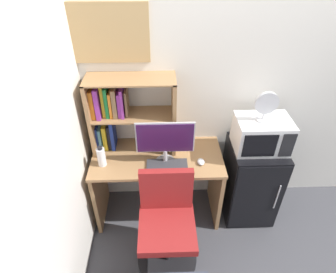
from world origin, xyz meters
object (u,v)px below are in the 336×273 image
(mini_fridge, at_px, (251,181))
(microwave, at_px, (262,134))
(keyboard, at_px, (167,165))
(computer_mouse, at_px, (201,162))
(desk_chair, at_px, (167,228))
(monitor, at_px, (165,140))
(water_bottle, at_px, (101,157))
(desk_fan, at_px, (266,105))
(hutch_bookshelf, at_px, (120,111))
(wall_corkboard, at_px, (100,34))

(mini_fridge, distance_m, microwave, 0.58)
(keyboard, relative_size, microwave, 0.77)
(keyboard, bearing_deg, mini_fridge, 8.65)
(computer_mouse, distance_m, mini_fridge, 0.66)
(computer_mouse, xyz_separation_m, desk_chair, (-0.32, -0.41, -0.39))
(mini_fridge, bearing_deg, keyboard, -171.35)
(monitor, height_order, water_bottle, monitor)
(mini_fridge, relative_size, desk_fan, 3.15)
(hutch_bookshelf, xyz_separation_m, water_bottle, (-0.17, -0.26, -0.31))
(hutch_bookshelf, distance_m, desk_chair, 1.10)
(water_bottle, bearing_deg, hutch_bookshelf, 57.48)
(microwave, height_order, desk_fan, desk_fan)
(monitor, bearing_deg, water_bottle, -177.97)
(mini_fridge, bearing_deg, monitor, -174.89)
(hutch_bookshelf, xyz_separation_m, computer_mouse, (0.72, -0.27, -0.38))
(keyboard, relative_size, computer_mouse, 3.98)
(microwave, xyz_separation_m, desk_chair, (-0.86, -0.52, -0.60))
(monitor, distance_m, computer_mouse, 0.40)
(water_bottle, xyz_separation_m, desk_chair, (0.56, -0.42, -0.46))
(hutch_bookshelf, height_order, computer_mouse, hutch_bookshelf)
(computer_mouse, height_order, microwave, microwave)
(monitor, bearing_deg, desk_chair, -89.97)
(desk_fan, distance_m, desk_chair, 1.34)
(hutch_bookshelf, distance_m, wall_corkboard, 0.66)
(desk_fan, bearing_deg, keyboard, -171.31)
(computer_mouse, height_order, mini_fridge, mini_fridge)
(hutch_bookshelf, height_order, water_bottle, hutch_bookshelf)
(hutch_bookshelf, relative_size, monitor, 1.50)
(keyboard, bearing_deg, wall_corkboard, 141.42)
(water_bottle, distance_m, wall_corkboard, 1.02)
(water_bottle, bearing_deg, keyboard, -3.17)
(hutch_bookshelf, bearing_deg, wall_corkboard, 130.24)
(mini_fridge, bearing_deg, microwave, 89.77)
(monitor, relative_size, mini_fridge, 0.59)
(keyboard, xyz_separation_m, computer_mouse, (0.31, 0.02, 0.01))
(monitor, distance_m, desk_chair, 0.76)
(monitor, relative_size, desk_chair, 0.54)
(desk_fan, distance_m, wall_corkboard, 1.46)
(mini_fridge, relative_size, desk_chair, 0.92)
(monitor, height_order, computer_mouse, monitor)
(water_bottle, distance_m, microwave, 1.44)
(microwave, bearing_deg, computer_mouse, -168.48)
(mini_fridge, distance_m, desk_chair, 1.01)
(hutch_bookshelf, xyz_separation_m, keyboard, (0.41, -0.29, -0.39))
(hutch_bookshelf, xyz_separation_m, desk_fan, (1.24, -0.16, 0.13))
(monitor, distance_m, water_bottle, 0.58)
(keyboard, xyz_separation_m, desk_fan, (0.83, 0.13, 0.52))
(hutch_bookshelf, relative_size, mini_fridge, 0.89)
(hutch_bookshelf, xyz_separation_m, wall_corkboard, (-0.10, 0.12, 0.64))
(keyboard, bearing_deg, desk_fan, 8.69)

